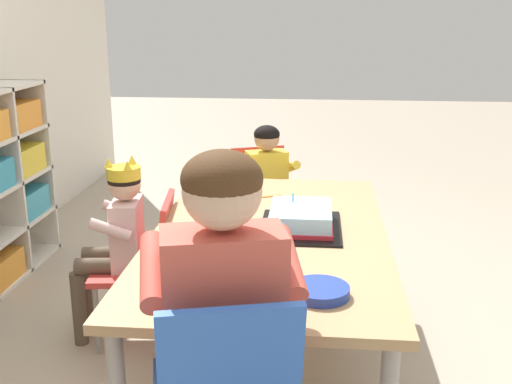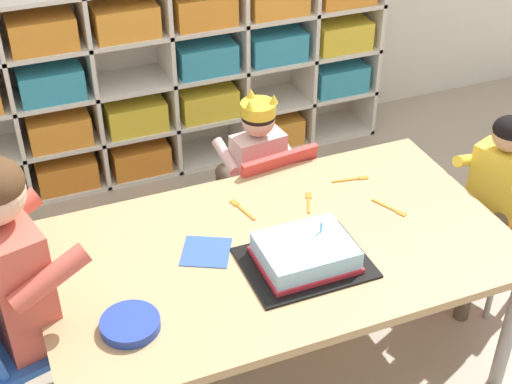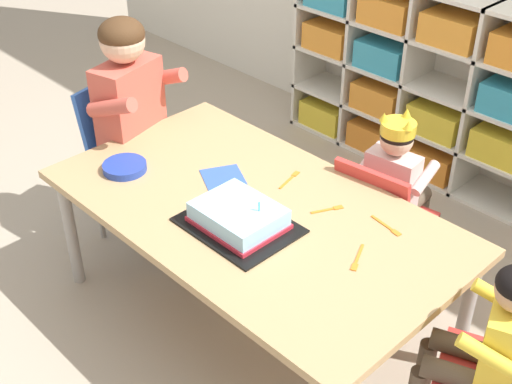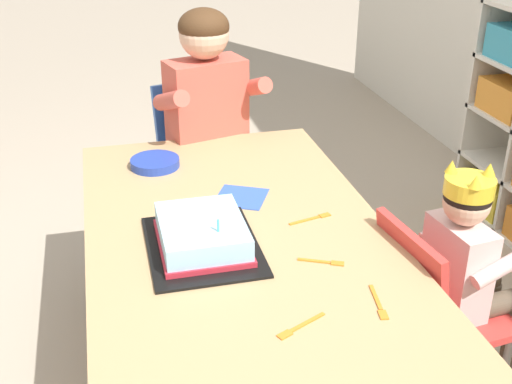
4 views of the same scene
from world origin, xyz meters
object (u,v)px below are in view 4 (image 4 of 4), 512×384
birthday_cake_on_tray (202,236)px  fork_beside_plate_stack (324,262)px  adult_helper_seated (213,116)px  fork_near_cake_tray (298,327)px  classroom_chair_adult_side (203,152)px  classroom_chair_blue (432,303)px  paper_plate_stack (155,163)px  fork_at_table_front_edge (313,218)px  fork_scattered_mid_table (379,304)px  activity_table (239,248)px  child_with_crown (469,260)px

birthday_cake_on_tray → fork_beside_plate_stack: 0.34m
adult_helper_seated → fork_near_cake_tray: adult_helper_seated is taller
adult_helper_seated → classroom_chair_adult_side: bearing=90.0°
classroom_chair_blue → paper_plate_stack: (-0.73, -0.73, 0.22)m
fork_beside_plate_stack → paper_plate_stack: bearing=-37.8°
classroom_chair_adult_side → fork_at_table_front_edge: 0.87m
fork_at_table_front_edge → fork_scattered_mid_table: same height
activity_table → birthday_cake_on_tray: size_ratio=3.91×
birthday_cake_on_tray → fork_scattered_mid_table: (0.37, 0.37, -0.03)m
classroom_chair_adult_side → fork_scattered_mid_table: size_ratio=5.27×
fork_at_table_front_edge → fork_near_cake_tray: bearing=54.3°
fork_near_cake_tray → paper_plate_stack: bearing=77.4°
birthday_cake_on_tray → activity_table: bearing=113.3°
adult_helper_seated → paper_plate_stack: bearing=-152.6°
classroom_chair_adult_side → fork_at_table_front_edge: classroom_chair_adult_side is taller
activity_table → child_with_crown: 0.68m
paper_plate_stack → fork_scattered_mid_table: (0.96, 0.44, -0.01)m
adult_helper_seated → fork_scattered_mid_table: adult_helper_seated is taller
paper_plate_stack → fork_at_table_front_edge: paper_plate_stack is taller
activity_table → adult_helper_seated: bearing=175.0°
classroom_chair_blue → paper_plate_stack: 1.05m
classroom_chair_adult_side → fork_at_table_front_edge: size_ratio=5.24×
fork_scattered_mid_table → fork_beside_plate_stack: bearing=26.3°
child_with_crown → fork_at_table_front_edge: (-0.21, -0.42, 0.08)m
classroom_chair_blue → adult_helper_seated: (-0.95, -0.48, 0.30)m
paper_plate_stack → adult_helper_seated: bearing=131.7°
activity_table → adult_helper_seated: size_ratio=1.46×
fork_near_cake_tray → birthday_cake_on_tray: bearing=85.3°
activity_table → classroom_chair_blue: (0.19, 0.54, -0.16)m
activity_table → fork_at_table_front_edge: (-0.03, 0.24, 0.05)m
birthday_cake_on_tray → fork_near_cake_tray: size_ratio=2.90×
birthday_cake_on_tray → fork_beside_plate_stack: (0.16, 0.30, -0.03)m
child_with_crown → classroom_chair_adult_side: (-1.06, -0.61, -0.03)m
activity_table → adult_helper_seated: 0.78m
adult_helper_seated → birthday_cake_on_tray: size_ratio=2.68×
paper_plate_stack → classroom_chair_adult_side: bearing=146.5°
fork_near_cake_tray → fork_at_table_front_edge: (-0.49, 0.20, -0.00)m
child_with_crown → fork_near_cake_tray: size_ratio=5.84×
fork_near_cake_tray → fork_scattered_mid_table: size_ratio=0.97×
classroom_chair_blue → fork_near_cake_tray: classroom_chair_blue is taller
adult_helper_seated → fork_scattered_mid_table: (1.18, 0.19, -0.09)m
child_with_crown → paper_plate_stack: bearing=42.7°
paper_plate_stack → classroom_chair_blue: bearing=45.1°
activity_table → birthday_cake_on_tray: bearing=-66.7°
activity_table → fork_scattered_mid_table: 0.49m
paper_plate_stack → fork_beside_plate_stack: paper_plate_stack is taller
child_with_crown → adult_helper_seated: 1.12m
fork_scattered_mid_table → fork_at_table_front_edge: bearing=11.5°
adult_helper_seated → activity_table: bearing=-109.4°
classroom_chair_adult_side → paper_plate_stack: bearing=-137.9°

